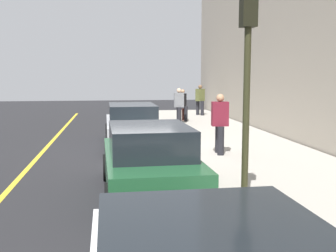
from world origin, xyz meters
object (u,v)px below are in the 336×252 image
(pedestrian_black_coat, at_px, (183,104))
(pedestrian_olive_coat, at_px, (200,99))
(traffic_light_pole, at_px, (247,59))
(pedestrian_grey_coat, at_px, (179,105))
(pedestrian_burgundy_coat, at_px, (220,122))
(rolling_suitcase, at_px, (184,114))
(parked_car_silver, at_px, (132,125))
(parked_car_green, at_px, (149,160))

(pedestrian_black_coat, distance_m, pedestrian_olive_coat, 3.50)
(pedestrian_olive_coat, bearing_deg, traffic_light_pole, 170.44)
(traffic_light_pole, bearing_deg, pedestrian_grey_coat, -4.08)
(pedestrian_burgundy_coat, xyz_separation_m, pedestrian_grey_coat, (7.95, -0.04, -0.04))
(rolling_suitcase, bearing_deg, pedestrian_burgundy_coat, 176.57)
(parked_car_silver, distance_m, traffic_light_pole, 8.25)
(pedestrian_burgundy_coat, height_order, rolling_suitcase, pedestrian_burgundy_coat)
(traffic_light_pole, bearing_deg, pedestrian_burgundy_coat, -9.92)
(pedestrian_olive_coat, distance_m, rolling_suitcase, 3.11)
(pedestrian_black_coat, bearing_deg, pedestrian_olive_coat, -27.17)
(parked_car_silver, height_order, rolling_suitcase, parked_car_silver)
(pedestrian_olive_coat, xyz_separation_m, pedestrian_grey_coat, (-4.12, 1.96, -0.03))
(pedestrian_olive_coat, distance_m, traffic_light_pole, 17.46)
(pedestrian_black_coat, height_order, pedestrian_olive_coat, pedestrian_olive_coat)
(parked_car_green, distance_m, pedestrian_burgundy_coat, 4.35)
(pedestrian_olive_coat, xyz_separation_m, traffic_light_pole, (-17.13, 2.89, 1.70))
(parked_car_silver, distance_m, pedestrian_burgundy_coat, 3.76)
(traffic_light_pole, bearing_deg, pedestrian_olive_coat, -9.56)
(parked_car_green, xyz_separation_m, rolling_suitcase, (12.94, -3.04, -0.29))
(pedestrian_burgundy_coat, bearing_deg, pedestrian_olive_coat, -9.41)
(pedestrian_grey_coat, height_order, traffic_light_pole, traffic_light_pole)
(pedestrian_burgundy_coat, xyz_separation_m, rolling_suitcase, (9.39, -0.56, -0.66))
(pedestrian_black_coat, bearing_deg, parked_car_silver, 154.69)
(parked_car_green, bearing_deg, pedestrian_black_coat, -12.96)
(pedestrian_olive_coat, height_order, pedestrian_grey_coat, pedestrian_olive_coat)
(parked_car_green, height_order, pedestrian_grey_coat, pedestrian_grey_coat)
(pedestrian_olive_coat, height_order, rolling_suitcase, pedestrian_olive_coat)
(parked_car_green, relative_size, traffic_light_pole, 1.12)
(pedestrian_burgundy_coat, bearing_deg, traffic_light_pole, 170.08)
(parked_car_silver, height_order, pedestrian_grey_coat, pedestrian_grey_coat)
(parked_car_green, relative_size, pedestrian_olive_coat, 2.42)
(parked_car_silver, height_order, pedestrian_black_coat, pedestrian_black_coat)
(parked_car_silver, bearing_deg, pedestrian_black_coat, -25.31)
(pedestrian_burgundy_coat, relative_size, traffic_light_pole, 0.47)
(pedestrian_black_coat, xyz_separation_m, rolling_suitcase, (0.43, -0.16, -0.56))
(parked_car_silver, height_order, traffic_light_pole, traffic_light_pole)
(pedestrian_grey_coat, relative_size, traffic_light_pole, 0.45)
(pedestrian_black_coat, relative_size, pedestrian_burgundy_coat, 0.91)
(pedestrian_black_coat, bearing_deg, rolling_suitcase, -20.62)
(pedestrian_olive_coat, bearing_deg, parked_car_green, 164.01)
(parked_car_silver, xyz_separation_m, rolling_suitcase, (6.63, -3.09, -0.29))
(pedestrian_black_coat, height_order, pedestrian_burgundy_coat, pedestrian_burgundy_coat)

